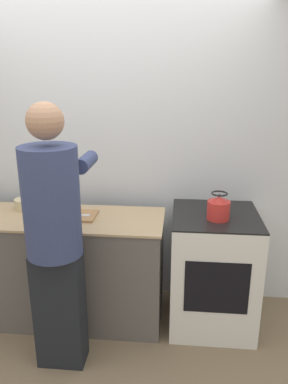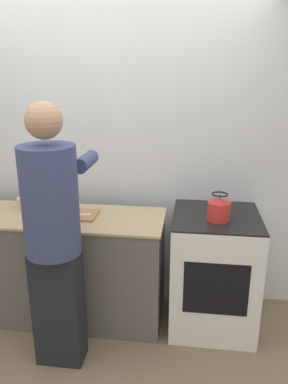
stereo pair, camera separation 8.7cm
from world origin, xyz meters
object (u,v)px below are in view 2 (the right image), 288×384
object	(u,v)px
knife	(74,215)
kettle	(219,209)
cutting_board	(73,214)
bowl_prep	(27,203)
oven	(213,270)
person	(53,232)

from	to	relation	value
knife	kettle	distance (m)	1.10
cutting_board	bowl_prep	size ratio (longest dim) A/B	2.46
knife	oven	bearing A→B (deg)	-5.38
oven	cutting_board	bearing A→B (deg)	-178.08
oven	bowl_prep	size ratio (longest dim) A/B	6.06
kettle	bowl_prep	distance (m)	1.55
kettle	bowl_prep	bearing A→B (deg)	173.46
oven	bowl_prep	bearing A→B (deg)	176.89
bowl_prep	oven	bearing A→B (deg)	-3.11
kettle	bowl_prep	size ratio (longest dim) A/B	1.32
oven	cutting_board	size ratio (longest dim) A/B	2.47
oven	person	world-z (taller)	person
person	kettle	world-z (taller)	person
knife	kettle	xyz separation A→B (m)	(1.09, -0.02, 0.11)
oven	kettle	xyz separation A→B (m)	(0.00, -0.09, 0.55)
bowl_prep	knife	bearing A→B (deg)	-19.39
knife	cutting_board	bearing A→B (deg)	107.46
oven	kettle	size ratio (longest dim) A/B	4.58
cutting_board	knife	bearing A→B (deg)	-63.28
kettle	cutting_board	bearing A→B (deg)	177.13
person	cutting_board	bearing A→B (deg)	94.25
cutting_board	kettle	bearing A→B (deg)	-2.87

